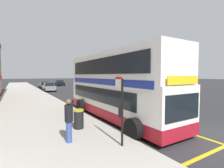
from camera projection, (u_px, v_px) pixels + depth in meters
ground_plane at (60, 89)px, 35.19m from camera, size 260.00×260.00×0.00m
pavement_near at (23, 90)px, 31.57m from camera, size 6.00×76.00×0.14m
double_decker_bus at (115, 88)px, 11.21m from camera, size 3.19×10.64×4.40m
bus_bay_markings at (113, 116)px, 11.58m from camera, size 3.16×13.31×0.01m
bus_stop_sign at (121, 105)px, 6.39m from camera, size 0.09×0.51×2.72m
parked_car_grey_ahead at (49, 87)px, 29.74m from camera, size 2.09×4.20×1.62m
parked_car_black_behind at (60, 83)px, 45.66m from camera, size 2.09×4.20×1.62m
parked_car_black_distant at (44, 85)px, 35.90m from camera, size 2.09×4.20×1.62m
pedestrian_waiting_near_sign at (69, 119)px, 6.69m from camera, size 0.34×0.34×1.81m
litter_bin at (79, 119)px, 8.49m from camera, size 0.54×0.54×0.99m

